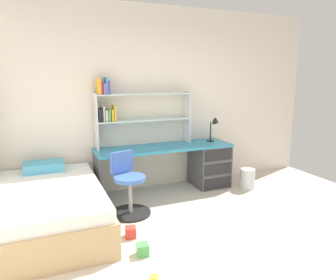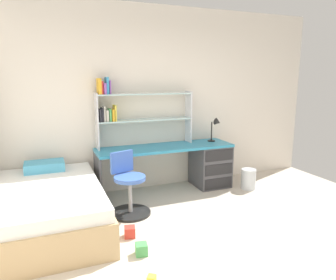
% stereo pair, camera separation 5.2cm
% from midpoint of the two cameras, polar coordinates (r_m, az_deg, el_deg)
% --- Properties ---
extents(ground_plane, '(5.62, 5.75, 0.02)m').
position_cam_midpoint_polar(ground_plane, '(3.27, 13.69, -21.28)').
color(ground_plane, beige).
extents(room_shell, '(5.62, 5.75, 2.79)m').
position_cam_midpoint_polar(room_shell, '(3.45, -13.83, 5.34)').
color(room_shell, silver).
rests_on(room_shell, ground_plane).
extents(desk, '(2.08, 0.57, 0.71)m').
position_cam_midpoint_polar(desk, '(5.02, 5.79, -4.07)').
color(desk, teal).
rests_on(desk, ground_plane).
extents(bookshelf_hutch, '(1.45, 0.22, 1.02)m').
position_cam_midpoint_polar(bookshelf_hutch, '(4.63, -6.36, 5.81)').
color(bookshelf_hutch, silver).
rests_on(bookshelf_hutch, desk).
extents(desk_lamp, '(0.20, 0.17, 0.38)m').
position_cam_midpoint_polar(desk_lamp, '(5.08, 9.05, 2.56)').
color(desk_lamp, black).
rests_on(desk_lamp, desk).
extents(swivel_chair, '(0.52, 0.52, 0.80)m').
position_cam_midpoint_polar(swivel_chair, '(4.09, -6.79, -9.00)').
color(swivel_chair, black).
rests_on(swivel_chair, ground_plane).
extents(bed_platform, '(1.24, 1.86, 0.64)m').
position_cam_midpoint_polar(bed_platform, '(3.93, -20.71, -11.46)').
color(bed_platform, tan).
rests_on(bed_platform, ground_plane).
extents(waste_bin, '(0.23, 0.23, 0.32)m').
position_cam_midpoint_polar(waste_bin, '(5.14, 14.69, -6.87)').
color(waste_bin, silver).
rests_on(waste_bin, ground_plane).
extents(toy_block_green_0, '(0.13, 0.13, 0.12)m').
position_cam_midpoint_polar(toy_block_green_0, '(3.30, -4.38, -19.19)').
color(toy_block_green_0, '#479E51').
rests_on(toy_block_green_0, ground_plane).
extents(toy_block_red_2, '(0.14, 0.14, 0.12)m').
position_cam_midpoint_polar(toy_block_red_2, '(3.62, -6.54, -16.27)').
color(toy_block_red_2, red).
rests_on(toy_block_red_2, ground_plane).
extents(toy_block_yellow_3, '(0.10, 0.10, 0.07)m').
position_cam_midpoint_polar(toy_block_yellow_3, '(2.94, -2.45, -24.01)').
color(toy_block_yellow_3, gold).
rests_on(toy_block_yellow_3, ground_plane).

